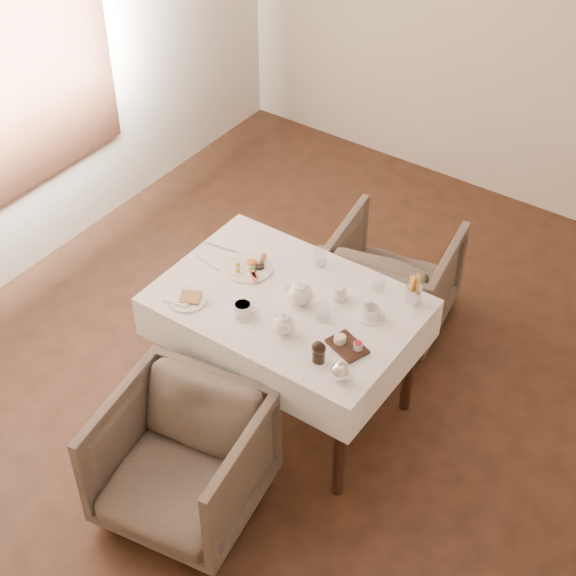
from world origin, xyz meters
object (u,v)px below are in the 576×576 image
Objects in this scene: armchair_near at (182,461)px; teapot_centre at (300,293)px; armchair_far at (392,278)px; table at (288,317)px; breakfast_plate at (249,267)px.

teapot_centre is (0.09, 0.84, 0.49)m from armchair_near.
armchair_far is 4.13× the size of teapot_centre.
table is 1.84× the size of armchair_far.
teapot_centre is (-0.04, -0.91, 0.51)m from armchair_far.
teapot_centre reaches higher than armchair_near.
breakfast_plate is at bearing 164.00° from table.
teapot_centre reaches higher than table.
breakfast_plate is 1.50× the size of teapot_centre.
armchair_near is at bearing -101.89° from teapot_centre.
table reaches higher than armchair_far.
armchair_near is at bearing -68.27° from breakfast_plate.
breakfast_plate is (-0.41, -0.84, 0.45)m from armchair_far.
breakfast_plate is (-0.28, 0.92, 0.44)m from armchair_near.
table is at bearing -173.43° from teapot_centre.
armchair_far is at bearing 81.62° from teapot_centre.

